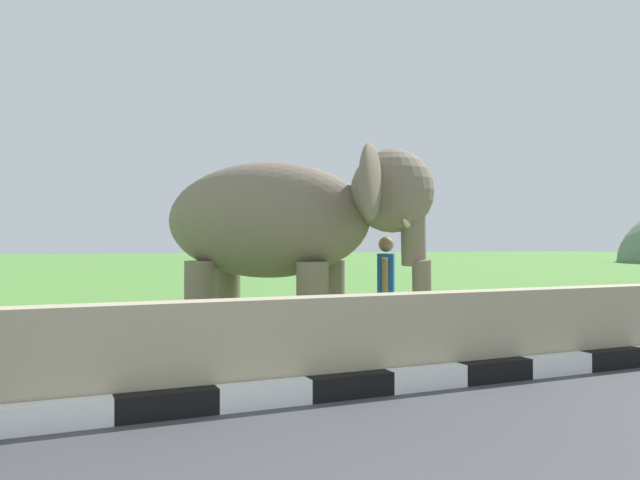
% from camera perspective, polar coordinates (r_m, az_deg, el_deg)
% --- Properties ---
extents(striped_curb, '(16.20, 0.20, 0.24)m').
position_cam_1_polar(striped_curb, '(5.71, -18.60, -14.75)').
color(striped_curb, white).
rests_on(striped_curb, ground_plane).
extents(barrier_parapet, '(28.00, 0.36, 1.00)m').
position_cam_1_polar(barrier_parapet, '(6.54, 2.43, -9.52)').
color(barrier_parapet, tan).
rests_on(barrier_parapet, ground_plane).
extents(elephant, '(3.90, 3.74, 2.86)m').
position_cam_1_polar(elephant, '(8.96, -2.81, 1.62)').
color(elephant, '#7A6A5A').
rests_on(elephant, ground_plane).
extents(person_handler, '(0.44, 0.61, 1.66)m').
position_cam_1_polar(person_handler, '(9.31, 6.14, -4.18)').
color(person_handler, navy).
rests_on(person_handler, ground_plane).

